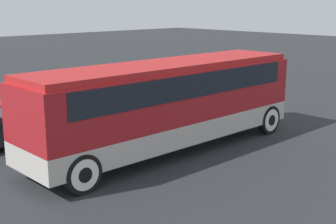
# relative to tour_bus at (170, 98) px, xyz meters

# --- Properties ---
(ground_plane) EXTENTS (120.00, 120.00, 0.00)m
(ground_plane) POSITION_rel_tour_bus_xyz_m (-0.10, 0.00, -1.95)
(ground_plane) COLOR #26282B
(tour_bus) EXTENTS (11.04, 2.64, 3.21)m
(tour_bus) POSITION_rel_tour_bus_xyz_m (0.00, 0.00, 0.00)
(tour_bus) COLOR #B7B2A8
(tour_bus) RESTS_ON ground_plane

